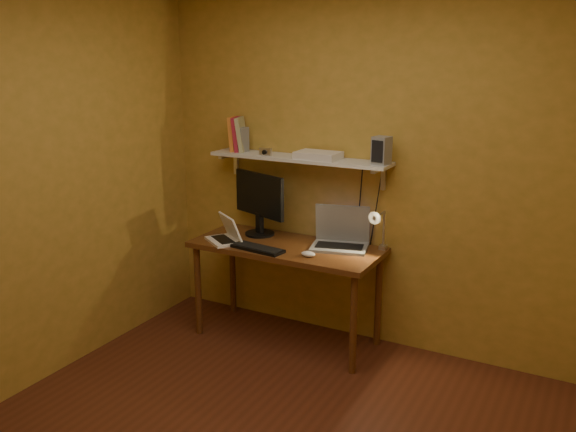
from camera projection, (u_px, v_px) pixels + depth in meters
The scene contains 14 objects.
room at pixel (261, 224), 2.98m from camera, with size 3.44×3.24×2.64m.
desk at pixel (286, 256), 4.49m from camera, with size 1.40×0.60×0.75m.
wall_shelf at pixel (299, 159), 4.47m from camera, with size 1.40×0.25×0.21m.
monitor at pixel (259, 201), 4.65m from camera, with size 0.51×0.29×0.48m.
laptop at pixel (341, 236), 4.41m from camera, with size 0.45×0.37×0.30m.
netbook at pixel (226, 234), 4.53m from camera, with size 0.34×0.32×0.20m.
keyboard at pixel (258, 248), 4.35m from camera, with size 0.40×0.13×0.02m, color black.
mouse at pixel (308, 254), 4.20m from camera, with size 0.10×0.07×0.04m, color white.
desk_lamp at pixel (379, 225), 4.22m from camera, with size 0.09×0.23×0.38m.
speaker_left at pixel (240, 140), 4.67m from camera, with size 0.10×0.10×0.19m, color gray.
speaker_right at pixel (381, 150), 4.14m from camera, with size 0.11×0.11×0.19m, color gray.
books at pixel (237, 134), 4.69m from camera, with size 0.18×0.19×0.26m.
shelf_camera at pixel (266, 152), 4.50m from camera, with size 0.10×0.04×0.06m.
router at pixel (318, 155), 4.37m from camera, with size 0.31×0.21×0.05m, color white.
Camera 1 is at (1.48, -2.46, 2.11)m, focal length 38.00 mm.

